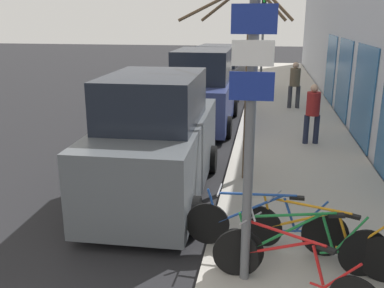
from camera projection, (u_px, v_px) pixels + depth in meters
The scene contains 15 objects.
ground_plane at pixel (209, 124), 13.91m from camera, with size 80.00×80.00×0.00m, color black.
sidewalk_curb at pixel (288, 108), 16.11m from camera, with size 3.20×32.00×0.15m.
building_facade at pixel (345, 21), 14.84m from camera, with size 0.23×32.00×6.50m.
signpost at pixel (250, 134), 4.93m from camera, with size 0.50×0.14×3.49m.
bicycle_0 at pixel (292, 270), 4.99m from camera, with size 1.82×1.21×0.85m.
bicycle_1 at pixel (301, 249), 5.41m from camera, with size 2.22×0.52×0.90m.
bicycle_2 at pixel (318, 238), 5.73m from camera, with size 2.05×0.93×0.83m.
bicycle_3 at pixel (265, 225), 6.04m from camera, with size 2.28×0.44×0.88m.
parked_car_0 at pixel (157, 142), 8.07m from camera, with size 2.09×4.62×2.38m.
parked_car_1 at pixel (203, 92), 13.49m from camera, with size 2.06×4.66×2.41m.
parked_car_2 at pixel (219, 73), 18.61m from camera, with size 2.25×4.22×2.21m.
pedestrian_near at pixel (313, 110), 11.05m from camera, with size 0.41×0.35×1.57m.
pedestrian_far at pixel (295, 82), 15.46m from camera, with size 0.44×0.37×1.66m.
street_tree at pixel (247, 84), 8.34m from camera, with size 2.13×0.82×3.92m.
traffic_light at pixel (263, 25), 18.51m from camera, with size 0.20×0.30×4.50m.
Camera 1 is at (1.74, -2.22, 3.35)m, focal length 40.00 mm.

